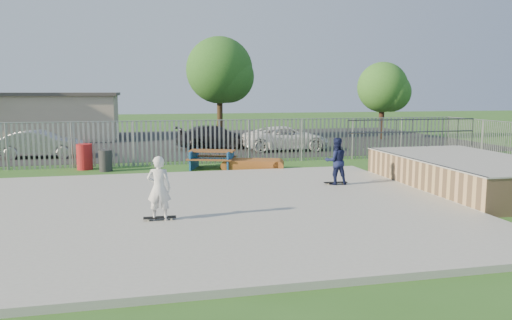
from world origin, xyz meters
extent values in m
plane|color=#326221|center=(0.00, 0.00, 0.00)|extent=(120.00, 120.00, 0.00)
cube|color=#9D9E98|center=(0.00, 0.00, 0.07)|extent=(15.00, 12.00, 0.15)
cube|color=tan|center=(9.50, 1.00, 0.53)|extent=(4.00, 7.00, 1.05)
cube|color=#9E9E99|center=(9.50, 1.00, 1.07)|extent=(4.05, 7.05, 0.04)
cylinder|color=#383A3F|center=(7.52, 1.00, 1.08)|extent=(0.06, 7.00, 0.06)
cube|color=brown|center=(1.68, 7.48, 0.78)|extent=(2.05, 1.34, 0.06)
cube|color=brown|center=(1.46, 6.88, 0.47)|extent=(1.90, 0.92, 0.05)
cube|color=brown|center=(1.89, 8.08, 0.47)|extent=(1.90, 0.92, 0.05)
cube|color=#144D8F|center=(1.68, 7.48, 0.39)|extent=(2.10, 1.97, 0.79)
cube|color=brown|center=(3.32, 6.81, 0.22)|extent=(2.40, 1.68, 0.44)
cylinder|color=#A5191C|center=(-3.64, 8.47, 0.55)|extent=(0.65, 0.65, 1.09)
cylinder|color=#292A2C|center=(-2.74, 7.78, 0.45)|extent=(0.54, 0.54, 0.89)
cube|color=black|center=(0.00, 19.00, 0.01)|extent=(40.00, 18.00, 0.02)
imported|color=#A3A2A7|center=(-6.15, 12.81, 0.70)|extent=(4.21, 1.72, 1.36)
imported|color=black|center=(2.91, 14.73, 0.69)|extent=(4.78, 2.35, 1.34)
imported|color=white|center=(6.61, 13.08, 0.69)|extent=(4.87, 2.33, 1.34)
cube|color=beige|center=(-8.00, 23.00, 1.50)|extent=(10.00, 6.00, 3.00)
cube|color=#4C4742|center=(-8.00, 23.00, 3.10)|extent=(10.40, 6.40, 0.20)
cylinder|color=#41301A|center=(3.99, 20.42, 2.02)|extent=(0.39, 0.39, 4.03)
sphere|color=#295A1E|center=(3.99, 20.42, 4.71)|extent=(4.52, 4.52, 4.52)
cylinder|color=#3C2318|center=(14.87, 18.06, 1.53)|extent=(0.37, 0.37, 3.05)
sphere|color=#306322|center=(14.87, 18.06, 3.57)|extent=(3.42, 3.42, 3.42)
cube|color=black|center=(5.20, 2.18, 0.21)|extent=(0.81, 0.24, 0.02)
cube|color=black|center=(-0.84, -1.34, 0.21)|extent=(0.80, 0.21, 0.02)
imported|color=#141A40|center=(5.20, 2.18, 0.95)|extent=(0.81, 0.64, 1.60)
imported|color=silver|center=(-0.84, -1.34, 0.95)|extent=(0.65, 0.49, 1.60)
camera|label=1|loc=(-1.17, -13.59, 3.32)|focal=35.00mm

